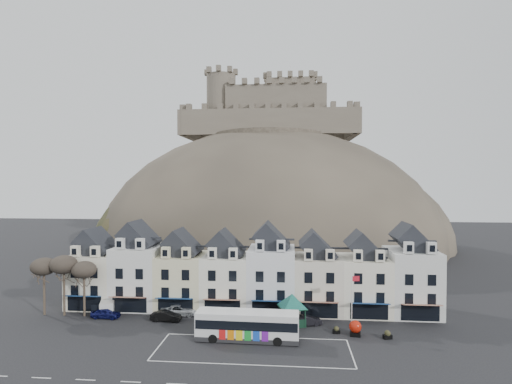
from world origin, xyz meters
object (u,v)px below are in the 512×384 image
bus (247,324)px  car_silver (180,310)px  red_buoy (355,328)px  car_maroon (280,315)px  white_van (108,306)px  car_charcoal (307,320)px  flagpole (352,299)px  car_navy (106,313)px  bus_shelter (292,301)px  car_black (166,316)px  car_white (224,315)px

bus → car_silver: bus is taller
red_buoy → car_maroon: (-9.46, 4.55, -0.17)m
red_buoy → white_van: white_van is taller
car_charcoal → car_maroon: bearing=49.8°
flagpole → car_navy: (-33.66, 2.12, -3.50)m
white_van → car_navy: 2.22m
bus_shelter → flagpole: 7.89m
car_black → flagpole: bearing=-91.6°
flagpole → car_white: size_ratio=1.73×
bus_shelter → flagpole: (7.65, -1.72, 0.94)m
bus → bus_shelter: bus_shelter is taller
bus_shelter → car_charcoal: bus_shelter is taller
car_white → car_charcoal: 11.44m
flagpole → car_maroon: (-9.28, 3.31, -3.40)m
bus → flagpole: (13.04, 3.82, 2.26)m
bus → white_van: (-21.30, 8.04, -0.95)m
bus_shelter → car_charcoal: bearing=-18.7°
bus → red_buoy: 13.50m
car_maroon → flagpole: bearing=-118.4°
car_black → car_navy: bearing=89.9°
bus → car_navy: bearing=165.2°
flagpole → car_maroon: 10.42m
red_buoy → flagpole: flagpole is taller
car_silver → car_maroon: bearing=-100.6°
car_navy → car_white: 16.59m
white_van → car_charcoal: size_ratio=1.16×
car_navy → car_black: (8.77, -0.38, -0.01)m
flagpole → car_silver: 24.30m
flagpole → car_black: bearing=176.0°
white_van → bus: bearing=-40.2°
bus → white_van: bearing=160.6°
bus → car_white: bus is taller
car_navy → white_van: bearing=20.1°
bus_shelter → car_black: bearing=161.2°
red_buoy → flagpole: size_ratio=0.26×
bus → car_maroon: bearing=63.5°
car_maroon → car_charcoal: bearing=-122.6°
red_buoy → bus_shelter: bearing=159.3°
car_silver → car_charcoal: size_ratio=1.32×
car_charcoal → flagpole: bearing=-123.1°
car_charcoal → bus: bearing=110.7°
car_white → car_maroon: car_maroon is taller
bus → bus_shelter: bearing=47.0°
car_maroon → car_charcoal: (3.58, -1.59, -0.13)m
white_van → car_navy: (0.68, -2.09, -0.29)m
car_navy → flagpole: bearing=-91.5°
car_navy → car_silver: size_ratio=0.76×
car_maroon → car_white: bearing=84.1°
bus → car_silver: bearing=144.2°
red_buoy → white_van: 34.95m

